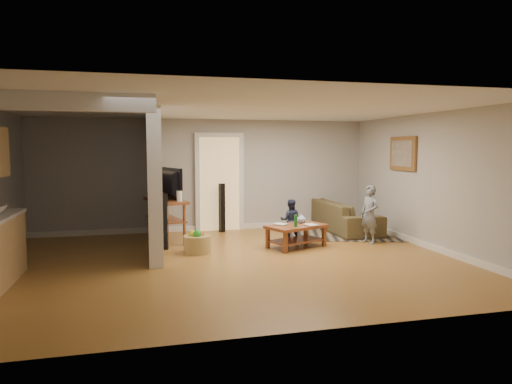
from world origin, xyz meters
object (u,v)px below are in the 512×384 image
sofa (343,231)px  child (369,243)px  toy_basket (197,243)px  coffee_table (297,230)px  toddler (290,241)px  speaker_right (222,208)px  tv_console (166,203)px  speaker_left (165,222)px

sofa → child: size_ratio=2.01×
sofa → toy_basket: (-3.46, -1.44, 0.18)m
child → sofa: bearing=157.5°
coffee_table → toy_basket: size_ratio=2.58×
coffee_table → child: coffee_table is taller
sofa → child: 1.41m
toy_basket → toddler: (1.93, 0.58, -0.18)m
sofa → speaker_right: speaker_right is taller
sofa → toddler: (-1.53, -0.86, 0.00)m
child → toy_basket: bearing=-108.2°
sofa → toddler: 1.76m
tv_console → toddler: size_ratio=1.69×
toy_basket → toddler: 2.02m
coffee_table → tv_console: size_ratio=0.87×
speaker_right → toy_basket: speaker_right is taller
coffee_table → speaker_left: speaker_left is taller
speaker_left → toddler: 2.52m
speaker_right → child: size_ratio=0.95×
child → toddler: size_ratio=1.35×
speaker_right → speaker_left: bearing=-152.4°
tv_console → toddler: (2.39, -0.64, -0.77)m
toddler → child: bearing=177.2°
sofa → speaker_left: speaker_left is taller
tv_console → sofa: bearing=-12.7°
tv_console → speaker_right: (1.24, 0.72, -0.23)m
speaker_left → speaker_right: 1.99m
toy_basket → toddler: size_ratio=0.57×
tv_console → toy_basket: (0.47, -1.22, -0.59)m
sofa → speaker_right: (-2.68, 0.50, 0.54)m
coffee_table → speaker_right: size_ratio=1.15×
speaker_left → coffee_table: bearing=3.2°
child → speaker_left: bearing=-114.8°
toddler → coffee_table: bearing=101.7°
speaker_right → toy_basket: 2.12m
tv_console → toddler: 2.59m
tv_console → speaker_right: size_ratio=1.32×
speaker_left → child: bearing=6.9°
sofa → child: child is taller
coffee_table → speaker_right: speaker_right is taller
speaker_left → toddler: size_ratio=1.21×
coffee_table → speaker_left: 2.44m
speaker_right → toy_basket: size_ratio=2.25×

